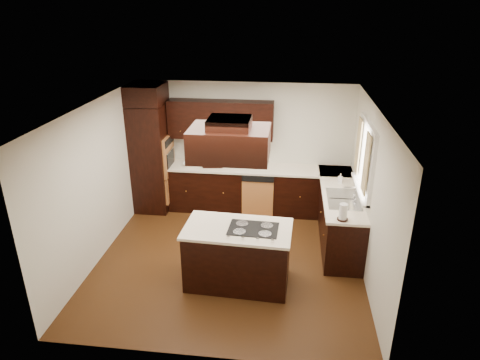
# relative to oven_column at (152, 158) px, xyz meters

# --- Properties ---
(floor) EXTENTS (4.20, 4.20, 0.02)m
(floor) POSITION_rel_oven_column_xyz_m (1.78, -1.71, -1.07)
(floor) COLOR #542F12
(floor) RESTS_ON ground
(ceiling) EXTENTS (4.20, 4.20, 0.02)m
(ceiling) POSITION_rel_oven_column_xyz_m (1.78, -1.71, 1.45)
(ceiling) COLOR silver
(ceiling) RESTS_ON ground
(wall_back) EXTENTS (4.20, 0.02, 2.50)m
(wall_back) POSITION_rel_oven_column_xyz_m (1.78, 0.40, 0.19)
(wall_back) COLOR beige
(wall_back) RESTS_ON ground
(wall_front) EXTENTS (4.20, 0.02, 2.50)m
(wall_front) POSITION_rel_oven_column_xyz_m (1.78, -3.81, 0.19)
(wall_front) COLOR beige
(wall_front) RESTS_ON ground
(wall_left) EXTENTS (0.02, 4.20, 2.50)m
(wall_left) POSITION_rel_oven_column_xyz_m (-0.33, -1.71, 0.19)
(wall_left) COLOR beige
(wall_left) RESTS_ON ground
(wall_right) EXTENTS (0.02, 4.20, 2.50)m
(wall_right) POSITION_rel_oven_column_xyz_m (3.88, -1.71, 0.19)
(wall_right) COLOR beige
(wall_right) RESTS_ON ground
(oven_column) EXTENTS (0.65, 0.75, 2.12)m
(oven_column) POSITION_rel_oven_column_xyz_m (0.00, 0.00, 0.00)
(oven_column) COLOR black
(oven_column) RESTS_ON floor
(wall_oven_face) EXTENTS (0.05, 0.62, 0.78)m
(wall_oven_face) POSITION_rel_oven_column_xyz_m (0.35, 0.00, 0.06)
(wall_oven_face) COLOR #C5793D
(wall_oven_face) RESTS_ON oven_column
(base_cabinets_back) EXTENTS (2.93, 0.60, 0.88)m
(base_cabinets_back) POSITION_rel_oven_column_xyz_m (1.81, 0.09, -0.62)
(base_cabinets_back) COLOR black
(base_cabinets_back) RESTS_ON floor
(base_cabinets_right) EXTENTS (0.60, 2.40, 0.88)m
(base_cabinets_right) POSITION_rel_oven_column_xyz_m (3.58, -0.80, -0.62)
(base_cabinets_right) COLOR black
(base_cabinets_right) RESTS_ON floor
(countertop_back) EXTENTS (2.93, 0.63, 0.04)m
(countertop_back) POSITION_rel_oven_column_xyz_m (1.81, 0.08, -0.16)
(countertop_back) COLOR white
(countertop_back) RESTS_ON base_cabinets_back
(countertop_right) EXTENTS (0.63, 2.40, 0.04)m
(countertop_right) POSITION_rel_oven_column_xyz_m (3.56, -0.80, -0.16)
(countertop_right) COLOR white
(countertop_right) RESTS_ON base_cabinets_right
(upper_cabinets) EXTENTS (2.00, 0.34, 0.72)m
(upper_cabinets) POSITION_rel_oven_column_xyz_m (1.34, 0.23, 0.75)
(upper_cabinets) COLOR black
(upper_cabinets) RESTS_ON wall_back
(dishwasher_front) EXTENTS (0.60, 0.05, 0.72)m
(dishwasher_front) POSITION_rel_oven_column_xyz_m (2.10, -0.20, -0.66)
(dishwasher_front) COLOR #C5793D
(dishwasher_front) RESTS_ON floor
(window_frame) EXTENTS (0.06, 1.32, 1.12)m
(window_frame) POSITION_rel_oven_column_xyz_m (3.85, -1.16, 0.59)
(window_frame) COLOR white
(window_frame) RESTS_ON wall_right
(window_pane) EXTENTS (0.00, 1.20, 1.00)m
(window_pane) POSITION_rel_oven_column_xyz_m (3.87, -1.16, 0.59)
(window_pane) COLOR white
(window_pane) RESTS_ON wall_right
(curtain_left) EXTENTS (0.02, 0.34, 0.90)m
(curtain_left) POSITION_rel_oven_column_xyz_m (3.79, -1.57, 0.64)
(curtain_left) COLOR beige
(curtain_left) RESTS_ON wall_right
(curtain_right) EXTENTS (0.02, 0.34, 0.90)m
(curtain_right) POSITION_rel_oven_column_xyz_m (3.79, -0.74, 0.64)
(curtain_right) COLOR beige
(curtain_right) RESTS_ON wall_right
(sink_rim) EXTENTS (0.52, 0.84, 0.01)m
(sink_rim) POSITION_rel_oven_column_xyz_m (3.58, -1.16, -0.14)
(sink_rim) COLOR silver
(sink_rim) RESTS_ON countertop_right
(island) EXTENTS (1.51, 0.87, 0.88)m
(island) POSITION_rel_oven_column_xyz_m (1.99, -2.30, -0.62)
(island) COLOR black
(island) RESTS_ON floor
(island_top) EXTENTS (1.57, 0.93, 0.04)m
(island_top) POSITION_rel_oven_column_xyz_m (1.99, -2.30, -0.16)
(island_top) COLOR white
(island_top) RESTS_ON island
(cooktop) EXTENTS (0.72, 0.50, 0.01)m
(cooktop) POSITION_rel_oven_column_xyz_m (2.21, -2.31, -0.13)
(cooktop) COLOR black
(cooktop) RESTS_ON island_top
(range_hood) EXTENTS (1.05, 0.72, 0.42)m
(range_hood) POSITION_rel_oven_column_xyz_m (1.88, -2.25, 1.10)
(range_hood) COLOR black
(range_hood) RESTS_ON ceiling
(hood_duct) EXTENTS (0.55, 0.50, 0.13)m
(hood_duct) POSITION_rel_oven_column_xyz_m (1.88, -2.25, 1.38)
(hood_duct) COLOR black
(hood_duct) RESTS_ON ceiling
(blender_base) EXTENTS (0.15, 0.15, 0.10)m
(blender_base) POSITION_rel_oven_column_xyz_m (0.82, 0.08, -0.09)
(blender_base) COLOR silver
(blender_base) RESTS_ON countertop_back
(blender_pitcher) EXTENTS (0.13, 0.13, 0.26)m
(blender_pitcher) POSITION_rel_oven_column_xyz_m (0.82, 0.08, 0.09)
(blender_pitcher) COLOR silver
(blender_pitcher) RESTS_ON blender_base
(spice_rack) EXTENTS (0.39, 0.14, 0.32)m
(spice_rack) POSITION_rel_oven_column_xyz_m (1.21, -0.01, 0.02)
(spice_rack) COLOR black
(spice_rack) RESTS_ON countertop_back
(mixing_bowl) EXTENTS (0.28, 0.28, 0.06)m
(mixing_bowl) POSITION_rel_oven_column_xyz_m (0.75, 0.04, -0.11)
(mixing_bowl) COLOR white
(mixing_bowl) RESTS_ON countertop_back
(soap_bottle) EXTENTS (0.09, 0.09, 0.17)m
(soap_bottle) POSITION_rel_oven_column_xyz_m (3.58, -0.48, -0.05)
(soap_bottle) COLOR white
(soap_bottle) RESTS_ON countertop_right
(paper_towel) EXTENTS (0.14, 0.14, 0.26)m
(paper_towel) POSITION_rel_oven_column_xyz_m (3.49, -1.89, -0.01)
(paper_towel) COLOR white
(paper_towel) RESTS_ON countertop_right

